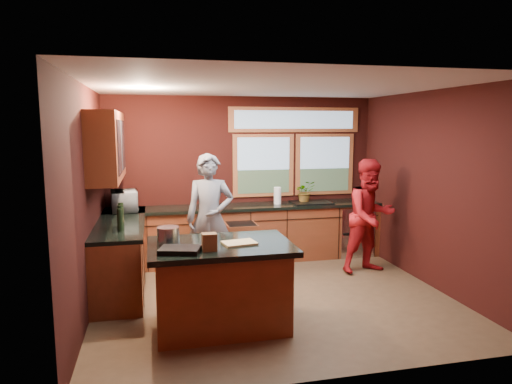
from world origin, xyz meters
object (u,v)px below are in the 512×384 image
object	(u,v)px
person_grey	(210,219)
stock_pot	(168,235)
person_red	(370,216)
cutting_board	(239,243)
island	(221,285)

from	to	relation	value
person_grey	stock_pot	distance (m)	1.50
person_red	cutting_board	bearing A→B (deg)	-157.48
stock_pot	person_red	bearing A→B (deg)	22.54
person_red	cutting_board	xyz separation A→B (m)	(-2.30, -1.46, 0.09)
island	person_grey	bearing A→B (deg)	87.25
person_red	cutting_board	size ratio (longest dim) A/B	4.94
cutting_board	stock_pot	size ratio (longest dim) A/B	1.46
person_red	island	bearing A→B (deg)	-160.47
island	person_grey	distance (m)	1.57
person_red	stock_pot	bearing A→B (deg)	-167.47
person_grey	stock_pot	xyz separation A→B (m)	(-0.62, -1.36, 0.12)
person_grey	cutting_board	bearing A→B (deg)	-78.69
person_grey	cutting_board	distance (m)	1.56
island	cutting_board	world-z (taller)	cutting_board
cutting_board	island	bearing A→B (deg)	165.96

